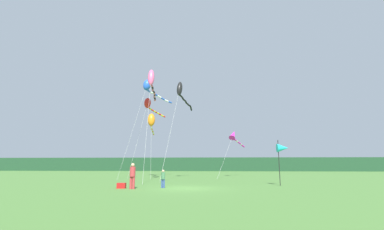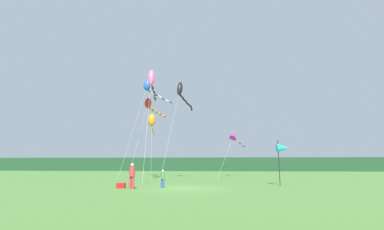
% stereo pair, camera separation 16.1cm
% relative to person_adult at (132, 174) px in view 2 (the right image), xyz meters
% --- Properties ---
extents(ground_plane, '(120.00, 120.00, 0.00)m').
position_rel_person_adult_xyz_m(ground_plane, '(3.61, 0.83, -0.98)').
color(ground_plane, '#477533').
extents(distant_treeline, '(108.00, 3.26, 3.08)m').
position_rel_person_adult_xyz_m(distant_treeline, '(3.61, 45.83, 0.57)').
color(distant_treeline, '#1E4228').
rests_on(distant_treeline, ground).
extents(person_adult, '(0.38, 0.38, 1.75)m').
position_rel_person_adult_xyz_m(person_adult, '(0.00, 0.00, 0.00)').
color(person_adult, '#B23338').
rests_on(person_adult, ground).
extents(person_child, '(0.28, 0.28, 1.28)m').
position_rel_person_adult_xyz_m(person_child, '(1.97, 0.97, -0.26)').
color(person_child, '#334C8C').
rests_on(person_child, ground).
extents(cooler_box, '(0.60, 0.34, 0.38)m').
position_rel_person_adult_xyz_m(cooler_box, '(-0.88, 0.39, -0.79)').
color(cooler_box, red).
rests_on(cooler_box, ground).
extents(banner_flag_pole, '(0.90, 0.70, 3.60)m').
position_rel_person_adult_xyz_m(banner_flag_pole, '(11.18, 3.65, 1.95)').
color(banner_flag_pole, black).
rests_on(banner_flag_pole, ground).
extents(kite_orange, '(1.16, 5.01, 7.85)m').
position_rel_person_adult_xyz_m(kite_orange, '(-1.92, 13.73, 5.92)').
color(kite_orange, '#B2B2B2').
rests_on(kite_orange, ground).
extents(kite_magenta, '(4.22, 8.70, 6.29)m').
position_rel_person_adult_xyz_m(kite_magenta, '(8.44, 17.82, 4.39)').
color(kite_magenta, '#B2B2B2').
rests_on(kite_magenta, ground).
extents(kite_blue, '(4.99, 6.57, 12.36)m').
position_rel_person_adult_xyz_m(kite_blue, '(-2.52, 14.13, 10.43)').
color(kite_blue, '#B2B2B2').
rests_on(kite_blue, ground).
extents(kite_rainbow, '(0.88, 7.25, 11.26)m').
position_rel_person_adult_xyz_m(kite_rainbow, '(-0.60, 7.55, 9.13)').
color(kite_rainbow, '#B2B2B2').
rests_on(kite_rainbow, ground).
extents(kite_black, '(2.35, 8.95, 11.19)m').
position_rel_person_adult_xyz_m(kite_black, '(1.96, 11.60, 9.00)').
color(kite_black, '#B2B2B2').
rests_on(kite_black, ground).
extents(kite_red, '(3.48, 5.58, 10.42)m').
position_rel_person_adult_xyz_m(kite_red, '(-2.89, 16.07, 8.53)').
color(kite_red, '#B2B2B2').
rests_on(kite_red, ground).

